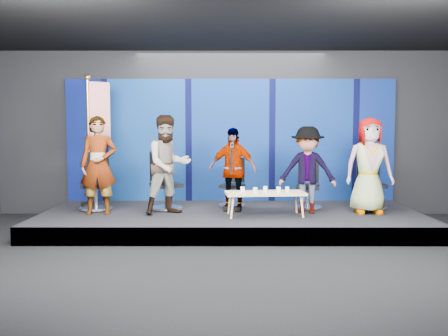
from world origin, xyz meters
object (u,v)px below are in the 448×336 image
at_px(panelist_b, 168,165).
at_px(mug_e, 287,189).
at_px(mug_c, 265,189).
at_px(mug_d, 279,189).
at_px(chair_a, 96,191).
at_px(panelist_a, 98,165).
at_px(panelist_d, 307,170).
at_px(chair_d, 308,192).
at_px(mug_b, 255,190).
at_px(chair_c, 233,191).
at_px(coffee_table, 265,194).
at_px(mug_a, 243,189).
at_px(chair_b, 165,191).
at_px(chair_e, 370,191).
at_px(panelist_e, 369,166).
at_px(panelist_c, 233,169).
at_px(flag_stand, 95,138).

height_order(panelist_b, mug_e, panelist_b).
height_order(mug_c, mug_d, mug_d).
relative_size(chair_a, mug_c, 12.18).
distance_m(panelist_a, panelist_d, 3.81).
xyz_separation_m(chair_d, mug_b, (-1.08, -0.92, 0.15)).
distance_m(chair_a, chair_c, 2.65).
height_order(mug_d, mug_e, mug_d).
relative_size(coffee_table, mug_e, 17.10).
height_order(chair_c, mug_a, chair_c).
distance_m(chair_b, chair_e, 3.95).
xyz_separation_m(chair_d, mug_c, (-0.89, -0.73, 0.15)).
distance_m(chair_c, chair_e, 2.66).
height_order(panelist_b, panelist_e, panelist_b).
distance_m(chair_a, panelist_d, 4.02).
relative_size(panelist_b, panelist_d, 1.13).
height_order(mug_a, mug_e, mug_a).
relative_size(panelist_d, coffee_table, 1.10).
relative_size(chair_c, panelist_c, 0.62).
distance_m(chair_c, mug_e, 1.39).
height_order(panelist_b, chair_c, panelist_b).
xyz_separation_m(chair_b, mug_c, (1.87, -0.61, 0.11)).
xyz_separation_m(chair_d, flag_stand, (-4.14, 0.10, 1.05)).
relative_size(panelist_e, mug_b, 18.87).
height_order(chair_c, mug_d, chair_c).
bearing_deg(panelist_e, chair_a, 176.13).
distance_m(panelist_d, panelist_e, 1.12).
bearing_deg(chair_c, mug_d, -38.91).
xyz_separation_m(chair_c, chair_d, (1.46, -0.26, 0.00)).
bearing_deg(panelist_d, mug_d, -137.63).
bearing_deg(panelist_e, mug_d, -169.76).
distance_m(chair_b, mug_d, 2.22).
xyz_separation_m(panelist_c, mug_a, (0.17, -0.57, -0.31)).
height_order(panelist_a, panelist_c, panelist_a).
bearing_deg(chair_d, mug_b, -128.22).
relative_size(chair_b, chair_c, 1.15).
xyz_separation_m(chair_b, chair_c, (1.30, 0.38, -0.05)).
bearing_deg(panelist_b, mug_d, -35.80).
bearing_deg(chair_b, panelist_a, 174.60).
bearing_deg(chair_e, coffee_table, -159.57).
relative_size(chair_d, mug_d, 10.65).
distance_m(chair_e, panelist_e, 0.73).
height_order(coffee_table, mug_b, mug_b).
height_order(chair_a, panelist_d, panelist_d).
bearing_deg(panelist_b, panelist_a, 151.40).
bearing_deg(chair_b, mug_d, -48.25).
relative_size(chair_a, chair_e, 1.02).
height_order(chair_c, mug_b, chair_c).
height_order(chair_e, mug_b, chair_e).
relative_size(mug_c, mug_d, 0.98).
height_order(panelist_a, chair_c, panelist_a).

